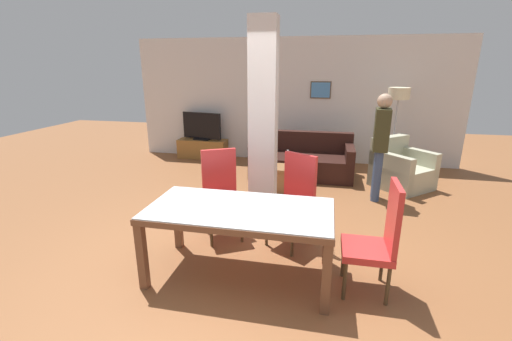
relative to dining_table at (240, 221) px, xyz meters
The scene contains 15 objects.
ground_plane 0.61m from the dining_table, ahead, with size 18.00×18.00×0.00m, color brown.
back_wall 4.77m from the dining_table, 89.98° to the left, with size 7.20×0.09×2.70m.
divider_pillar 1.60m from the dining_table, 91.48° to the left, with size 0.36×0.28×2.70m.
dining_table is the anchor object (origin of this frame).
dining_chair_far_right 0.94m from the dining_table, 60.53° to the left, with size 0.63×0.63×1.11m.
dining_chair_head_right 1.33m from the dining_table, ahead, with size 0.46×0.46×1.11m.
dining_chair_far_left 0.95m from the dining_table, 118.83° to the left, with size 0.62×0.62×1.11m.
sofa 3.60m from the dining_table, 84.53° to the left, with size 1.96×0.94×0.83m.
armchair 3.89m from the dining_table, 56.65° to the left, with size 1.18×1.18×0.88m.
coffee_table 2.68m from the dining_table, 85.60° to the left, with size 0.66×0.47×0.42m.
bottle 2.71m from the dining_table, 86.72° to the left, with size 0.08×0.08×0.29m.
tv_stand 4.91m from the dining_table, 114.90° to the left, with size 1.15×0.40×0.44m.
tv_screen 4.89m from the dining_table, 114.90° to the left, with size 0.97×0.27×0.63m.
floor_lamp 4.66m from the dining_table, 62.70° to the left, with size 0.40×0.40×1.71m.
standing_person 3.02m from the dining_table, 57.13° to the left, with size 0.25×0.40×1.70m.
Camera 1 is at (0.80, -3.02, 2.10)m, focal length 24.00 mm.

